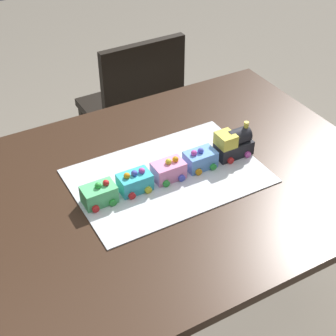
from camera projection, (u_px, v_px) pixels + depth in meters
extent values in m
plane|color=gray|center=(165.00, 323.00, 2.06)|extent=(8.00, 8.00, 0.00)
cube|color=#382316|center=(164.00, 185.00, 1.62)|extent=(1.40, 1.00, 0.03)
cube|color=#382316|center=(238.00, 151.00, 2.39)|extent=(0.07, 0.07, 0.71)
cube|color=black|center=(128.00, 110.00, 2.53)|extent=(0.41, 0.41, 0.04)
cube|color=black|center=(144.00, 85.00, 2.27)|extent=(0.40, 0.04, 0.40)
cube|color=black|center=(144.00, 123.00, 2.85)|extent=(0.04, 0.04, 0.42)
cube|color=black|center=(87.00, 141.00, 2.72)|extent=(0.04, 0.04, 0.42)
cube|color=black|center=(175.00, 154.00, 2.62)|extent=(0.04, 0.04, 0.42)
cube|color=black|center=(115.00, 175.00, 2.48)|extent=(0.04, 0.04, 0.42)
cube|color=silver|center=(168.00, 176.00, 1.63)|extent=(0.60, 0.40, 0.00)
cube|color=#232328|center=(233.00, 149.00, 1.70)|extent=(0.12, 0.06, 0.05)
cylinder|color=#232328|center=(238.00, 136.00, 1.68)|extent=(0.07, 0.05, 0.05)
cube|color=#F4E04C|center=(226.00, 140.00, 1.66)|extent=(0.06, 0.06, 0.04)
cylinder|color=#F4E04C|center=(246.00, 126.00, 1.67)|extent=(0.02, 0.02, 0.03)
sphere|color=#F4EFCC|center=(250.00, 141.00, 1.72)|extent=(0.02, 0.02, 0.02)
cylinder|color=yellow|center=(235.00, 144.00, 1.75)|extent=(0.02, 0.01, 0.02)
cylinder|color=orange|center=(219.00, 149.00, 1.72)|extent=(0.02, 0.01, 0.02)
cylinder|color=#D84CB2|center=(248.00, 155.00, 1.70)|extent=(0.02, 0.01, 0.02)
cylinder|color=red|center=(231.00, 161.00, 1.67)|extent=(0.02, 0.01, 0.02)
cube|color=#669EEA|center=(200.00, 159.00, 1.65)|extent=(0.10, 0.06, 0.06)
cylinder|color=orange|center=(201.00, 155.00, 1.69)|extent=(0.02, 0.01, 0.02)
cylinder|color=red|center=(187.00, 160.00, 1.67)|extent=(0.02, 0.01, 0.02)
cylinder|color=green|center=(213.00, 167.00, 1.64)|extent=(0.02, 0.01, 0.02)
cylinder|color=orange|center=(199.00, 172.00, 1.62)|extent=(0.02, 0.01, 0.02)
sphere|color=#4C59D8|center=(201.00, 151.00, 1.63)|extent=(0.02, 0.02, 0.02)
sphere|color=#D84CB2|center=(194.00, 153.00, 1.62)|extent=(0.02, 0.02, 0.02)
cube|color=pink|center=(168.00, 170.00, 1.60)|extent=(0.10, 0.06, 0.06)
cylinder|color=yellow|center=(170.00, 166.00, 1.65)|extent=(0.02, 0.01, 0.02)
cylinder|color=green|center=(155.00, 171.00, 1.63)|extent=(0.02, 0.01, 0.02)
cylinder|color=#4C59D8|center=(182.00, 178.00, 1.60)|extent=(0.02, 0.01, 0.02)
cylinder|color=green|center=(166.00, 184.00, 1.58)|extent=(0.02, 0.01, 0.02)
sphere|color=orange|center=(175.00, 159.00, 1.59)|extent=(0.02, 0.02, 0.02)
sphere|color=yellow|center=(168.00, 162.00, 1.58)|extent=(0.02, 0.02, 0.02)
cube|color=#38B7C6|center=(135.00, 182.00, 1.56)|extent=(0.10, 0.06, 0.06)
cylinder|color=green|center=(138.00, 177.00, 1.60)|extent=(0.02, 0.01, 0.02)
cylinder|color=red|center=(122.00, 183.00, 1.58)|extent=(0.02, 0.01, 0.02)
cylinder|color=yellow|center=(148.00, 190.00, 1.55)|extent=(0.02, 0.01, 0.02)
cylinder|color=red|center=(132.00, 196.00, 1.53)|extent=(0.02, 0.01, 0.02)
sphere|color=#4C59D8|center=(134.00, 173.00, 1.54)|extent=(0.02, 0.02, 0.02)
sphere|color=#D84CB2|center=(142.00, 171.00, 1.55)|extent=(0.02, 0.02, 0.02)
sphere|color=orange|center=(127.00, 176.00, 1.53)|extent=(0.02, 0.02, 0.02)
cube|color=#59CC7A|center=(99.00, 194.00, 1.51)|extent=(0.10, 0.06, 0.06)
cylinder|color=#D84CB2|center=(103.00, 189.00, 1.56)|extent=(0.02, 0.01, 0.02)
cylinder|color=#D84CB2|center=(86.00, 195.00, 1.54)|extent=(0.02, 0.01, 0.02)
cylinder|color=green|center=(113.00, 203.00, 1.51)|extent=(0.02, 0.01, 0.02)
cylinder|color=red|center=(96.00, 209.00, 1.49)|extent=(0.02, 0.01, 0.02)
sphere|color=green|center=(98.00, 186.00, 1.49)|extent=(0.02, 0.02, 0.02)
sphere|color=red|center=(106.00, 183.00, 1.50)|extent=(0.02, 0.02, 0.02)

